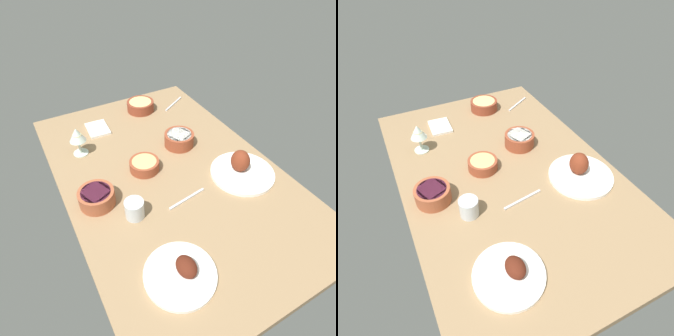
{
  "view_description": "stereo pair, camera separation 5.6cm",
  "coord_description": "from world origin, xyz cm",
  "views": [
    {
      "loc": [
        -83.75,
        46.7,
        91.34
      ],
      "look_at": [
        0.0,
        0.0,
        6.0
      ],
      "focal_mm": 31.36,
      "sensor_mm": 36.0,
      "label": 1
    },
    {
      "loc": [
        -86.33,
        41.74,
        91.34
      ],
      "look_at": [
        0.0,
        0.0,
        6.0
      ],
      "focal_mm": 31.36,
      "sensor_mm": 36.0,
      "label": 2
    }
  ],
  "objects": [
    {
      "name": "dining_table",
      "position": [
        0.0,
        0.0,
        2.0
      ],
      "size": [
        140.0,
        90.0,
        4.0
      ],
      "primitive_type": "cube",
      "color": "#937551",
      "rests_on": "ground"
    },
    {
      "name": "plate_far_side",
      "position": [
        -16.59,
        -27.25,
        6.69
      ],
      "size": [
        27.55,
        27.55,
        11.16
      ],
      "color": "white",
      "rests_on": "dining_table"
    },
    {
      "name": "plate_center_main",
      "position": [
        -44.92,
        20.17,
        5.53
      ],
      "size": [
        23.43,
        23.43,
        6.48
      ],
      "color": "white",
      "rests_on": "dining_table"
    },
    {
      "name": "bowl_potatoes",
      "position": [
        53.35,
        -11.78,
        7.04
      ],
      "size": [
        15.11,
        15.11,
        5.58
      ],
      "color": "brown",
      "rests_on": "dining_table"
    },
    {
      "name": "bowl_onions",
      "position": [
        -2.77,
        33.21,
        7.48
      ],
      "size": [
        14.11,
        14.11,
        6.45
      ],
      "color": "#A35133",
      "rests_on": "dining_table"
    },
    {
      "name": "bowl_cream",
      "position": [
        14.42,
        -14.2,
        7.51
      ],
      "size": [
        14.25,
        14.25,
        6.5
      ],
      "color": "brown",
      "rests_on": "dining_table"
    },
    {
      "name": "bowl_pasta",
      "position": [
        6.27,
        8.41,
        6.64
      ],
      "size": [
        13.12,
        13.12,
        4.8
      ],
      "color": "brown",
      "rests_on": "dining_table"
    },
    {
      "name": "wine_glass",
      "position": [
        31.28,
        29.81,
        13.93
      ],
      "size": [
        7.6,
        7.6,
        14.0
      ],
      "color": "silver",
      "rests_on": "dining_table"
    },
    {
      "name": "water_tumbler",
      "position": [
        -15.66,
        22.95,
        7.75
      ],
      "size": [
        7.38,
        7.38,
        7.5
      ],
      "primitive_type": "cylinder",
      "color": "silver",
      "rests_on": "dining_table"
    },
    {
      "name": "folded_napkin",
      "position": [
        46.4,
        16.36,
        4.6
      ],
      "size": [
        14.64,
        11.21,
        1.2
      ],
      "primitive_type": "cube",
      "rotation": [
        0.0,
        0.0,
        -0.06
      ],
      "color": "white",
      "rests_on": "dining_table"
    },
    {
      "name": "fork_loose",
      "position": [
        49.95,
        -31.68,
        4.4
      ],
      "size": [
        9.99,
        15.84,
        0.8
      ],
      "primitive_type": "cube",
      "rotation": [
        0.0,
        0.0,
        2.11
      ],
      "color": "silver",
      "rests_on": "dining_table"
    },
    {
      "name": "spoon_loose",
      "position": [
        -18.29,
        1.49,
        4.4
      ],
      "size": [
        3.54,
        17.58,
        0.8
      ],
      "primitive_type": "cube",
      "rotation": [
        0.0,
        0.0,
        1.72
      ],
      "color": "silver",
      "rests_on": "dining_table"
    }
  ]
}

